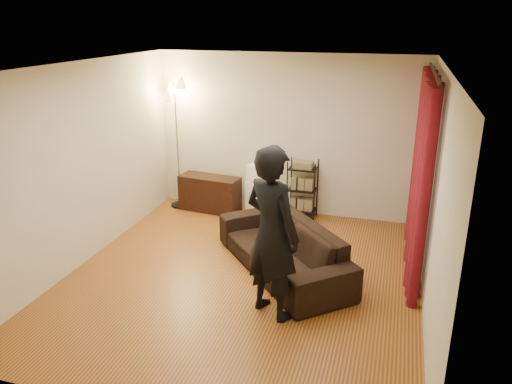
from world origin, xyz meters
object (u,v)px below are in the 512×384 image
(sofa, at_px, (283,247))
(person, at_px, (272,233))
(wire_shelf, at_px, (302,189))
(media_cabinet, at_px, (210,193))
(storage_boxes, at_px, (258,190))
(floor_lamp, at_px, (177,146))

(sofa, height_order, person, person)
(sofa, relative_size, wire_shelf, 2.32)
(sofa, bearing_deg, person, -35.14)
(sofa, xyz_separation_m, media_cabinet, (-1.74, 1.80, -0.03))
(storage_boxes, relative_size, wire_shelf, 0.88)
(floor_lamp, bearing_deg, media_cabinet, -4.22)
(storage_boxes, bearing_deg, wire_shelf, 4.54)
(storage_boxes, distance_m, wire_shelf, 0.76)
(person, height_order, media_cabinet, person)
(person, relative_size, media_cabinet, 1.88)
(person, relative_size, wire_shelf, 1.99)
(sofa, height_order, media_cabinet, sofa)
(person, distance_m, wire_shelf, 3.00)
(storage_boxes, xyz_separation_m, floor_lamp, (-1.46, -0.02, 0.67))
(person, xyz_separation_m, floor_lamp, (-2.45, 2.87, 0.12))
(person, bearing_deg, wire_shelf, -56.27)
(sofa, height_order, storage_boxes, storage_boxes)
(sofa, distance_m, person, 1.22)
(sofa, relative_size, storage_boxes, 2.62)
(floor_lamp, bearing_deg, storage_boxes, 0.62)
(sofa, distance_m, floor_lamp, 3.08)
(media_cabinet, bearing_deg, storage_boxes, 11.06)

